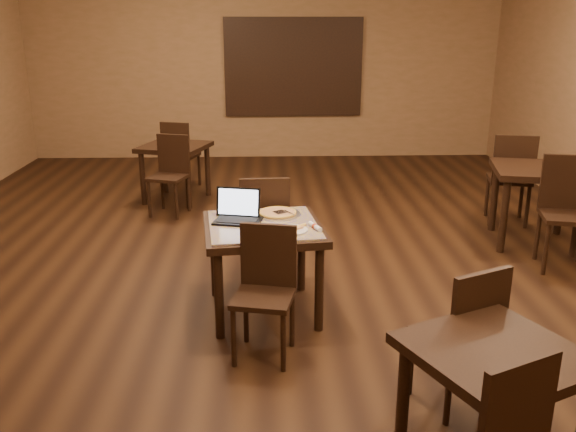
{
  "coord_description": "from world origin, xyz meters",
  "views": [
    {
      "loc": [
        0.02,
        -5.67,
        2.28
      ],
      "look_at": [
        0.18,
        -1.18,
        0.85
      ],
      "focal_mm": 38.0,
      "sensor_mm": 36.0,
      "label": 1
    }
  ],
  "objects_px": {
    "chair_main_near": "(266,283)",
    "other_table_b_chair_near": "(171,170)",
    "other_table_b": "(175,154)",
    "other_table_b_chair_far": "(179,151)",
    "pizza_pan": "(278,214)",
    "other_table_a_chair_far": "(511,174)",
    "tiled_table": "(263,236)",
    "other_table_c": "(494,371)",
    "other_table_a": "(537,181)",
    "chair_main_far": "(264,223)",
    "other_table_c_chair_far": "(465,330)",
    "laptop": "(238,212)",
    "other_table_a_chair_near": "(566,205)"
  },
  "relations": [
    {
      "from": "other_table_a_chair_far",
      "to": "other_table_b_chair_far",
      "type": "height_order",
      "value": "other_table_a_chair_far"
    },
    {
      "from": "other_table_c",
      "to": "pizza_pan",
      "type": "bearing_deg",
      "value": 90.88
    },
    {
      "from": "tiled_table",
      "to": "other_table_b",
      "type": "distance_m",
      "value": 3.57
    },
    {
      "from": "other_table_a_chair_near",
      "to": "other_table_c_chair_far",
      "type": "distance_m",
      "value": 2.85
    },
    {
      "from": "pizza_pan",
      "to": "other_table_c",
      "type": "xyz_separation_m",
      "value": [
        1.05,
        -2.16,
        -0.16
      ]
    },
    {
      "from": "tiled_table",
      "to": "other_table_a_chair_far",
      "type": "xyz_separation_m",
      "value": [
        2.86,
        2.18,
        -0.05
      ]
    },
    {
      "from": "chair_main_near",
      "to": "other_table_a_chair_far",
      "type": "relative_size",
      "value": 0.87
    },
    {
      "from": "chair_main_far",
      "to": "other_table_b",
      "type": "relative_size",
      "value": 1.01
    },
    {
      "from": "other_table_a",
      "to": "other_table_c_chair_far",
      "type": "distance_m",
      "value": 3.37
    },
    {
      "from": "other_table_b_chair_far",
      "to": "tiled_table",
      "type": "bearing_deg",
      "value": 124.16
    },
    {
      "from": "other_table_b_chair_near",
      "to": "tiled_table",
      "type": "bearing_deg",
      "value": -50.5
    },
    {
      "from": "other_table_a_chair_near",
      "to": "other_table_a_chair_far",
      "type": "relative_size",
      "value": 1.0
    },
    {
      "from": "pizza_pan",
      "to": "other_table_c",
      "type": "distance_m",
      "value": 2.41
    },
    {
      "from": "laptop",
      "to": "other_table_c_chair_far",
      "type": "height_order",
      "value": "laptop"
    },
    {
      "from": "chair_main_near",
      "to": "other_table_c",
      "type": "bearing_deg",
      "value": -36.12
    },
    {
      "from": "other_table_c",
      "to": "other_table_a",
      "type": "bearing_deg",
      "value": 38.8
    },
    {
      "from": "laptop",
      "to": "other_table_a_chair_far",
      "type": "relative_size",
      "value": 0.38
    },
    {
      "from": "pizza_pan",
      "to": "other_table_b_chair_far",
      "type": "relative_size",
      "value": 0.4
    },
    {
      "from": "other_table_a_chair_near",
      "to": "other_table_b_chair_near",
      "type": "bearing_deg",
      "value": 167.62
    },
    {
      "from": "other_table_a",
      "to": "other_table_c_chair_far",
      "type": "xyz_separation_m",
      "value": [
        -1.68,
        -2.91,
        -0.16
      ]
    },
    {
      "from": "other_table_b",
      "to": "other_table_b_chair_far",
      "type": "relative_size",
      "value": 1.03
    },
    {
      "from": "laptop",
      "to": "other_table_a_chair_near",
      "type": "height_order",
      "value": "other_table_a_chair_near"
    },
    {
      "from": "other_table_c_chair_far",
      "to": "pizza_pan",
      "type": "bearing_deg",
      "value": -80.94
    },
    {
      "from": "other_table_a",
      "to": "other_table_a_chair_near",
      "type": "xyz_separation_m",
      "value": [
        0.02,
        -0.63,
        -0.08
      ]
    },
    {
      "from": "chair_main_far",
      "to": "other_table_c_chair_far",
      "type": "relative_size",
      "value": 1.06
    },
    {
      "from": "other_table_a",
      "to": "other_table_c_chair_far",
      "type": "bearing_deg",
      "value": -107.34
    },
    {
      "from": "other_table_a",
      "to": "other_table_a_chair_far",
      "type": "distance_m",
      "value": 0.64
    },
    {
      "from": "other_table_a_chair_far",
      "to": "laptop",
      "type": "bearing_deg",
      "value": 46.72
    },
    {
      "from": "pizza_pan",
      "to": "other_table_a_chair_near",
      "type": "distance_m",
      "value": 2.87
    },
    {
      "from": "chair_main_near",
      "to": "other_table_a_chair_far",
      "type": "distance_m",
      "value": 3.99
    },
    {
      "from": "other_table_a_chair_near",
      "to": "other_table_b_chair_far",
      "type": "xyz_separation_m",
      "value": [
        -4.1,
        3.02,
        -0.06
      ]
    },
    {
      "from": "other_table_b_chair_near",
      "to": "other_table_b_chair_far",
      "type": "height_order",
      "value": "same"
    },
    {
      "from": "tiled_table",
      "to": "laptop",
      "type": "bearing_deg",
      "value": 144.82
    },
    {
      "from": "other_table_a_chair_near",
      "to": "other_table_b_chair_near",
      "type": "xyz_separation_m",
      "value": [
        -4.05,
        1.89,
        -0.06
      ]
    },
    {
      "from": "other_table_a_chair_far",
      "to": "other_table_b_chair_far",
      "type": "relative_size",
      "value": 1.11
    },
    {
      "from": "chair_main_far",
      "to": "other_table_a_chair_near",
      "type": "distance_m",
      "value": 2.91
    },
    {
      "from": "pizza_pan",
      "to": "other_table_b",
      "type": "relative_size",
      "value": 0.39
    },
    {
      "from": "other_table_b",
      "to": "other_table_c",
      "type": "height_order",
      "value": "other_table_b"
    },
    {
      "from": "tiled_table",
      "to": "other_table_a",
      "type": "distance_m",
      "value": 3.27
    },
    {
      "from": "chair_main_near",
      "to": "other_table_b",
      "type": "bearing_deg",
      "value": 119.06
    },
    {
      "from": "laptop",
      "to": "other_table_a_chair_far",
      "type": "height_order",
      "value": "other_table_a_chair_far"
    },
    {
      "from": "pizza_pan",
      "to": "chair_main_far",
      "type": "bearing_deg",
      "value": 107.04
    },
    {
      "from": "pizza_pan",
      "to": "other_table_a_chair_far",
      "type": "xyz_separation_m",
      "value": [
        2.74,
        1.94,
        -0.16
      ]
    },
    {
      "from": "other_table_a_chair_near",
      "to": "other_table_c",
      "type": "bearing_deg",
      "value": -108.78
    },
    {
      "from": "chair_main_near",
      "to": "other_table_b_chair_near",
      "type": "xyz_separation_m",
      "value": [
        -1.16,
        3.43,
        0.02
      ]
    },
    {
      "from": "chair_main_near",
      "to": "pizza_pan",
      "type": "bearing_deg",
      "value": 95.69
    },
    {
      "from": "other_table_a_chair_near",
      "to": "other_table_b_chair_near",
      "type": "height_order",
      "value": "other_table_a_chair_near"
    },
    {
      "from": "chair_main_far",
      "to": "laptop",
      "type": "distance_m",
      "value": 0.6
    },
    {
      "from": "chair_main_far",
      "to": "other_table_b_chair_near",
      "type": "height_order",
      "value": "chair_main_far"
    },
    {
      "from": "chair_main_near",
      "to": "other_table_a_chair_far",
      "type": "xyz_separation_m",
      "value": [
        2.84,
        2.8,
        0.08
      ]
    }
  ]
}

